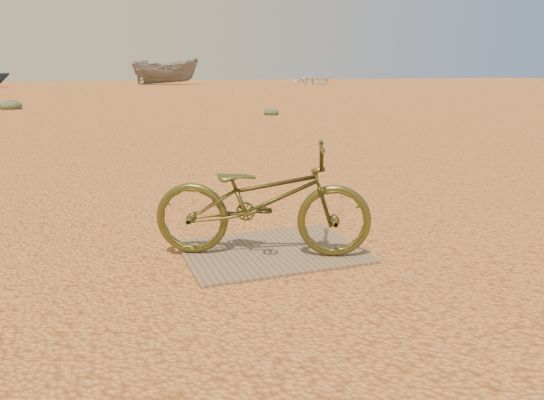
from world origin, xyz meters
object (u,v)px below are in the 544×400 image
object	(u,v)px
boat_mid_right	(166,72)
boat_far_right	(314,79)
plywood_board	(272,251)
bicycle	(263,200)

from	to	relation	value
boat_mid_right	boat_far_right	bearing A→B (deg)	-97.91
plywood_board	bicycle	world-z (taller)	bicycle
plywood_board	boat_mid_right	xyz separation A→B (m)	(6.22, 44.72, 1.11)
bicycle	boat_mid_right	size ratio (longest dim) A/B	0.29
bicycle	boat_far_right	world-z (taller)	bicycle
bicycle	boat_far_right	size ratio (longest dim) A/B	0.39
plywood_board	bicycle	size ratio (longest dim) A/B	0.84
boat_far_right	boat_mid_right	bearing A→B (deg)	153.65
bicycle	boat_far_right	xyz separation A→B (m)	(19.28, 41.55, -0.02)
plywood_board	bicycle	xyz separation A→B (m)	(-0.10, -0.06, 0.45)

